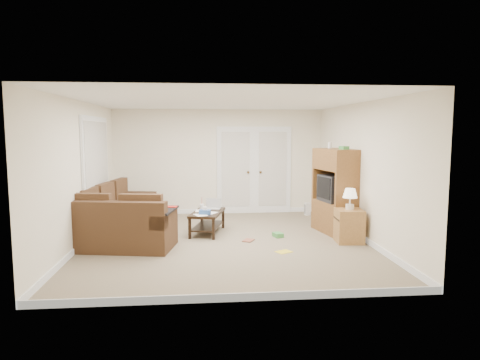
{
  "coord_description": "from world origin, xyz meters",
  "views": [
    {
      "loc": [
        -0.42,
        -7.53,
        1.98
      ],
      "look_at": [
        0.27,
        0.16,
        1.1
      ],
      "focal_mm": 32.0,
      "sensor_mm": 36.0,
      "label": 1
    }
  ],
  "objects": [
    {
      "name": "floor_book",
      "position": [
        0.34,
        0.06,
        0.01
      ],
      "size": [
        0.26,
        0.28,
        0.02
      ],
      "primitive_type": "imported",
      "rotation": [
        0.0,
        0.0,
        -0.48
      ],
      "color": "brown",
      "rests_on": "floor"
    },
    {
      "name": "floor",
      "position": [
        0.0,
        0.0,
        0.0
      ],
      "size": [
        5.5,
        5.5,
        0.0
      ],
      "primitive_type": "plane",
      "color": "gray",
      "rests_on": "ground"
    },
    {
      "name": "side_cabinet",
      "position": [
        2.2,
        -0.24,
        0.35
      ],
      "size": [
        0.49,
        0.49,
        0.97
      ],
      "rotation": [
        0.0,
        0.0,
        -0.07
      ],
      "color": "#A3723B",
      "rests_on": "floor"
    },
    {
      "name": "wall_left",
      "position": [
        -2.5,
        0.0,
        1.25
      ],
      "size": [
        0.02,
        5.5,
        2.5
      ],
      "primitive_type": "cube",
      "color": "white",
      "rests_on": "floor"
    },
    {
      "name": "wall_back",
      "position": [
        0.0,
        2.75,
        1.25
      ],
      "size": [
        5.0,
        0.02,
        2.5
      ],
      "primitive_type": "cube",
      "color": "white",
      "rests_on": "floor"
    },
    {
      "name": "window_left",
      "position": [
        -2.46,
        1.0,
        1.55
      ],
      "size": [
        0.05,
        1.92,
        1.42
      ],
      "color": "silver",
      "rests_on": "wall_left"
    },
    {
      "name": "wall_right",
      "position": [
        2.5,
        0.0,
        1.25
      ],
      "size": [
        0.02,
        5.5,
        2.5
      ],
      "primitive_type": "cube",
      "color": "white",
      "rests_on": "floor"
    },
    {
      "name": "space_heater",
      "position": [
        2.08,
        2.27,
        0.15
      ],
      "size": [
        0.14,
        0.13,
        0.3
      ],
      "primitive_type": "cube",
      "rotation": [
        0.0,
        0.0,
        0.27
      ],
      "color": "white",
      "rests_on": "floor"
    },
    {
      "name": "baseboards",
      "position": [
        0.0,
        0.0,
        0.05
      ],
      "size": [
        5.0,
        5.5,
        0.1
      ],
      "primitive_type": null,
      "color": "silver",
      "rests_on": "floor"
    },
    {
      "name": "coffee_table",
      "position": [
        -0.31,
        0.69,
        0.23
      ],
      "size": [
        0.75,
        1.14,
        0.72
      ],
      "rotation": [
        0.0,
        0.0,
        -0.23
      ],
      "color": "black",
      "rests_on": "floor"
    },
    {
      "name": "tv_armoire",
      "position": [
        2.2,
        0.54,
        0.83
      ],
      "size": [
        0.74,
        1.11,
        1.77
      ],
      "rotation": [
        0.0,
        0.0,
        0.19
      ],
      "color": "brown",
      "rests_on": "floor"
    },
    {
      "name": "ceiling",
      "position": [
        0.0,
        0.0,
        2.5
      ],
      "size": [
        5.0,
        5.5,
        0.02
      ],
      "primitive_type": "cube",
      "color": "white",
      "rests_on": "wall_back"
    },
    {
      "name": "wall_front",
      "position": [
        0.0,
        -2.75,
        1.25
      ],
      "size": [
        5.0,
        0.02,
        2.5
      ],
      "primitive_type": "cube",
      "color": "white",
      "rests_on": "floor"
    },
    {
      "name": "french_doors",
      "position": [
        0.85,
        2.71,
        1.04
      ],
      "size": [
        1.8,
        0.05,
        2.13
      ],
      "color": "silver",
      "rests_on": "floor"
    },
    {
      "name": "sectional_sofa",
      "position": [
        -1.98,
        0.43,
        0.34
      ],
      "size": [
        1.99,
        3.07,
        0.86
      ],
      "rotation": [
        0.0,
        0.0,
        -0.18
      ],
      "color": "#482F1C",
      "rests_on": "floor"
    },
    {
      "name": "floor_magazine",
      "position": [
        0.92,
        -0.75,
        0.0
      ],
      "size": [
        0.31,
        0.29,
        0.01
      ],
      "primitive_type": "cube",
      "rotation": [
        0.0,
        0.0,
        0.48
      ],
      "color": "yellow",
      "rests_on": "floor"
    },
    {
      "name": "floor_greenbox",
      "position": [
        1.0,
        0.25,
        0.04
      ],
      "size": [
        0.2,
        0.24,
        0.08
      ],
      "primitive_type": "cube",
      "rotation": [
        0.0,
        0.0,
        0.3
      ],
      "color": "#439445",
      "rests_on": "floor"
    }
  ]
}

